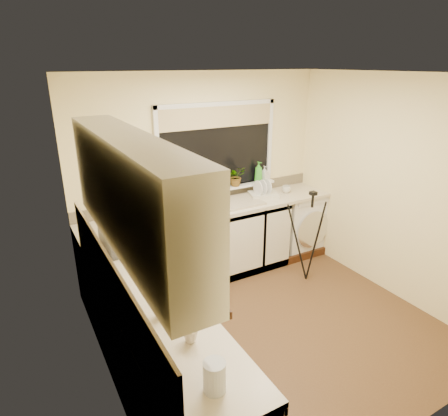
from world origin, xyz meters
TOP-DOWN VIEW (x-y plane):
  - floor at (0.00, 0.00)m, footprint 3.20×3.20m
  - ceiling at (0.00, 0.00)m, footprint 3.20×3.20m
  - wall_back at (0.00, 1.50)m, footprint 3.20×0.00m
  - wall_front at (0.00, -1.50)m, footprint 3.20×0.00m
  - wall_left at (-1.60, 0.00)m, footprint 0.00×3.00m
  - wall_right at (1.60, 0.00)m, footprint 0.00×3.00m
  - base_cabinet_back at (-0.33, 1.20)m, footprint 2.55×0.60m
  - base_cabinet_left at (-1.30, -0.30)m, footprint 0.54×2.40m
  - worktop_back at (0.00, 1.20)m, footprint 3.20×0.60m
  - worktop_left at (-1.30, -0.30)m, footprint 0.60×2.40m
  - upper_cabinet at (-1.44, -0.45)m, footprint 0.28×1.90m
  - splashback_left at (-1.59, -0.30)m, footprint 0.02×2.40m
  - splashback_back at (0.00, 1.49)m, footprint 3.20×0.02m
  - window_glass at (0.20, 1.49)m, footprint 1.50×0.02m
  - window_blind at (0.20, 1.46)m, footprint 1.50×0.02m
  - windowsill at (0.20, 1.43)m, footprint 1.60×0.14m
  - sink at (0.20, 1.20)m, footprint 0.82×0.46m
  - faucet at (0.20, 1.38)m, footprint 0.03×0.03m
  - washing_machine at (1.35, 1.25)m, footprint 0.63×0.61m
  - laptop at (-0.40, 1.13)m, footprint 0.35×0.33m
  - kettle at (-1.20, 0.51)m, footprint 0.15×0.15m
  - dish_rack at (0.74, 1.24)m, footprint 0.42×0.36m
  - tripod at (0.93, 0.52)m, footprint 0.67×0.67m
  - glass_jug at (-1.30, -1.24)m, footprint 0.12×0.12m
  - steel_jar at (-1.32, -0.51)m, footprint 0.08×0.08m
  - microwave at (-1.25, 0.69)m, footprint 0.34×0.50m
  - plant_a at (-0.40, 1.42)m, footprint 0.16×0.13m
  - plant_b at (-0.07, 1.42)m, footprint 0.13×0.10m
  - plant_d at (0.43, 1.41)m, footprint 0.24×0.21m
  - soap_bottle_green at (0.77, 1.41)m, footprint 0.13×0.13m
  - soap_bottle_clear at (0.88, 1.42)m, footprint 0.11×0.11m
  - cup_back at (1.11, 1.23)m, footprint 0.13×0.13m
  - cup_left at (-1.25, -0.83)m, footprint 0.13×0.13m

SIDE VIEW (x-z plane):
  - floor at x=0.00m, z-range 0.00..0.00m
  - base_cabinet_back at x=-0.33m, z-range 0.00..0.86m
  - base_cabinet_left at x=-1.30m, z-range 0.00..0.86m
  - washing_machine at x=1.35m, z-range 0.00..0.89m
  - tripod at x=0.93m, z-range 0.00..1.15m
  - worktop_back at x=0.00m, z-range 0.86..0.90m
  - worktop_left at x=-1.30m, z-range 0.86..0.90m
  - sink at x=0.20m, z-range 0.90..0.93m
  - dish_rack at x=0.74m, z-range 0.90..0.95m
  - cup_back at x=1.11m, z-range 0.90..0.99m
  - cup_left at x=-1.25m, z-range 0.90..0.99m
  - steel_jar at x=-1.32m, z-range 0.90..1.01m
  - laptop at x=-0.40m, z-range 0.85..1.07m
  - splashback_back at x=0.00m, z-range 0.90..1.04m
  - glass_jug at x=-1.30m, z-range 0.90..1.08m
  - kettle at x=-1.20m, z-range 0.90..1.10m
  - faucet at x=0.20m, z-range 0.90..1.14m
  - windowsill at x=0.20m, z-range 1.02..1.05m
  - microwave at x=-1.25m, z-range 0.90..1.17m
  - splashback_left at x=-1.59m, z-range 0.90..1.35m
  - soap_bottle_clear at x=0.88m, z-range 1.05..1.25m
  - plant_b at x=-0.07m, z-range 1.05..1.27m
  - plant_d at x=0.43m, z-range 1.05..1.30m
  - plant_a at x=-0.40m, z-range 1.05..1.31m
  - soap_bottle_green at x=0.77m, z-range 1.05..1.32m
  - wall_back at x=0.00m, z-range -0.38..2.83m
  - wall_front at x=0.00m, z-range -0.38..2.83m
  - wall_left at x=-1.60m, z-range -0.27..2.73m
  - wall_right at x=1.60m, z-range -0.27..2.73m
  - window_glass at x=0.20m, z-range 1.05..2.05m
  - upper_cabinet at x=-1.44m, z-range 1.45..2.15m
  - window_blind at x=0.20m, z-range 1.80..2.05m
  - ceiling at x=0.00m, z-range 2.45..2.45m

